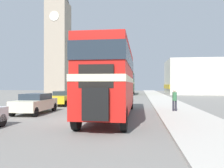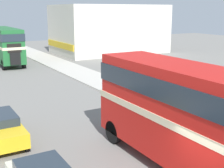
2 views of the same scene
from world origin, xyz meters
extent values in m
cube|color=red|center=(1.95, 1.67, 1.40)|extent=(2.47, 10.61, 1.70)
cube|color=beige|center=(1.95, 1.67, 2.40)|extent=(2.49, 10.67, 0.31)
cube|color=red|center=(1.95, 1.67, 3.48)|extent=(2.42, 10.40, 1.85)
cube|color=#232D38|center=(1.95, 1.67, 3.57)|extent=(2.49, 10.51, 0.83)
cylinder|color=black|center=(0.86, 5.94, 0.58)|extent=(0.28, 1.15, 1.15)
cylinder|color=black|center=(3.04, 5.94, 0.58)|extent=(0.28, 1.15, 1.15)
cube|color=#1E602D|center=(1.30, 32.88, 1.39)|extent=(2.51, 9.94, 1.69)
cube|color=beige|center=(1.30, 32.88, 2.39)|extent=(2.53, 9.99, 0.31)
cube|color=#1E602D|center=(1.30, 32.88, 3.47)|extent=(2.46, 9.74, 1.85)
cube|color=#232D38|center=(1.30, 32.88, 3.56)|extent=(2.53, 9.84, 0.83)
cube|color=black|center=(1.30, 27.82, 1.31)|extent=(1.13, 0.20, 1.35)
cube|color=black|center=(1.30, 27.96, 2.46)|extent=(1.51, 0.12, 0.98)
cylinder|color=black|center=(0.19, 28.84, 0.58)|extent=(0.28, 1.15, 1.15)
cylinder|color=black|center=(2.42, 28.84, 0.58)|extent=(0.28, 1.15, 1.15)
cylinder|color=black|center=(2.42, 36.81, 0.58)|extent=(0.28, 1.15, 1.15)
cube|color=gold|center=(-3.97, 8.97, 0.64)|extent=(1.74, 4.47, 0.71)
cylinder|color=black|center=(-3.20, 7.19, 0.32)|extent=(0.20, 0.64, 0.64)
cylinder|color=black|center=(-3.20, 10.76, 0.32)|extent=(0.20, 0.64, 0.64)
cylinder|color=#282833|center=(6.25, 4.29, 0.51)|extent=(0.15, 0.15, 0.78)
cylinder|color=#282833|center=(6.43, 4.29, 0.51)|extent=(0.15, 0.15, 0.78)
cylinder|color=#336B42|center=(6.34, 4.29, 1.21)|extent=(0.33, 0.33, 0.62)
sphere|color=beige|center=(6.34, 4.29, 1.63)|extent=(0.21, 0.21, 0.21)
cube|color=beige|center=(17.75, 35.90, 3.63)|extent=(16.23, 10.31, 7.27)
cube|color=gold|center=(9.57, 35.90, 1.60)|extent=(0.12, 9.80, 0.87)
camera|label=1|loc=(3.74, -12.49, 2.13)|focal=35.00mm
camera|label=2|loc=(-6.58, -6.67, 6.54)|focal=50.00mm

